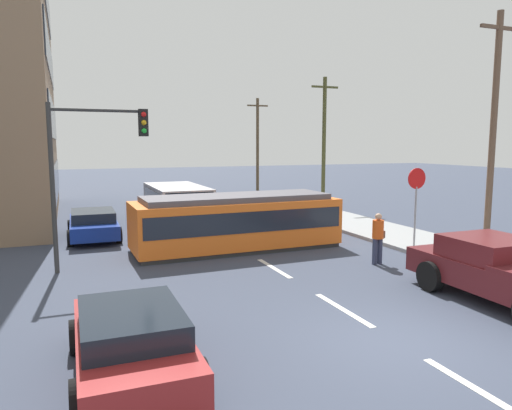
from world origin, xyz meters
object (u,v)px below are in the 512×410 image
object	(u,v)px
parked_sedan_mid	(93,224)
pedestrian_crossing	(378,236)
parked_sedan_near	(131,340)
utility_pole_near	(493,126)
traffic_light_mast	(92,154)
stop_sign	(416,191)
utility_pole_mid	(324,139)
city_bus	(177,200)
streetcar_tram	(236,221)
pickup_truck_parked	(506,272)
utility_pole_far	(258,143)

from	to	relation	value
parked_sedan_mid	pedestrian_crossing	bearing A→B (deg)	-43.11
parked_sedan_near	utility_pole_near	bearing A→B (deg)	21.31
pedestrian_crossing	traffic_light_mast	size ratio (longest dim) A/B	0.33
stop_sign	utility_pole_mid	bearing A→B (deg)	75.44
city_bus	parked_sedan_mid	world-z (taller)	city_bus
parked_sedan_near	stop_sign	size ratio (longest dim) A/B	1.39
streetcar_tram	utility_pole_near	world-z (taller)	utility_pole_near
pickup_truck_parked	parked_sedan_near	distance (m)	8.95
parked_sedan_near	utility_pole_near	xyz separation A→B (m)	(14.02, 5.47, 3.90)
pedestrian_crossing	utility_pole_near	world-z (taller)	utility_pole_near
city_bus	parked_sedan_near	size ratio (longest dim) A/B	1.37
city_bus	utility_pole_mid	world-z (taller)	utility_pole_mid
streetcar_tram	parked_sedan_mid	size ratio (longest dim) A/B	1.78
city_bus	utility_pole_far	world-z (taller)	utility_pole_far
parked_sedan_near	utility_pole_far	world-z (taller)	utility_pole_far
pedestrian_crossing	parked_sedan_near	xyz separation A→B (m)	(-8.37, -4.63, -0.32)
parked_sedan_mid	utility_pole_far	xyz separation A→B (m)	(13.85, 16.23, 3.34)
utility_pole_far	pickup_truck_parked	bearing A→B (deg)	-99.89
city_bus	parked_sedan_near	xyz separation A→B (m)	(-4.28, -15.87, -0.39)
stop_sign	utility_pole_near	xyz separation A→B (m)	(3.15, -0.37, 2.33)
utility_pole_mid	stop_sign	bearing A→B (deg)	-104.56
parked_sedan_near	utility_pole_far	bearing A→B (deg)	64.14
streetcar_tram	utility_pole_far	size ratio (longest dim) A/B	1.01
pedestrian_crossing	stop_sign	size ratio (longest dim) A/B	0.58
pickup_truck_parked	utility_pole_mid	size ratio (longest dim) A/B	0.63
parked_sedan_near	parked_sedan_mid	xyz separation A→B (m)	(0.04, 12.43, 0.00)
streetcar_tram	utility_pole_mid	xyz separation A→B (m)	(9.17, 9.58, 3.10)
stop_sign	streetcar_tram	bearing A→B (deg)	156.33
pickup_truck_parked	utility_pole_near	bearing A→B (deg)	45.57
streetcar_tram	stop_sign	xyz separation A→B (m)	(6.00, -2.63, 1.15)
utility_pole_far	utility_pole_near	bearing A→B (deg)	-89.69
city_bus	utility_pole_near	xyz separation A→B (m)	(9.74, -10.40, 3.51)
city_bus	traffic_light_mast	bearing A→B (deg)	-117.53
pickup_truck_parked	stop_sign	world-z (taller)	stop_sign
streetcar_tram	pickup_truck_parked	world-z (taller)	streetcar_tram
stop_sign	city_bus	bearing A→B (deg)	123.32
traffic_light_mast	utility_pole_mid	xyz separation A→B (m)	(14.19, 10.68, 0.58)
pedestrian_crossing	traffic_light_mast	world-z (taller)	traffic_light_mast
parked_sedan_mid	traffic_light_mast	world-z (taller)	traffic_light_mast
streetcar_tram	utility_pole_mid	bearing A→B (deg)	46.26
city_bus	utility_pole_near	world-z (taller)	utility_pole_near
streetcar_tram	utility_pole_far	distance (m)	22.31
parked_sedan_near	stop_sign	distance (m)	12.44
city_bus	pickup_truck_parked	world-z (taller)	city_bus
pickup_truck_parked	traffic_light_mast	xyz separation A→B (m)	(-9.09, 7.08, 2.77)
city_bus	pedestrian_crossing	xyz separation A→B (m)	(4.09, -11.23, -0.07)
pedestrian_crossing	streetcar_tram	bearing A→B (deg)	132.31
traffic_light_mast	utility_pole_near	bearing A→B (deg)	-7.65
city_bus	pickup_truck_parked	xyz separation A→B (m)	(4.66, -15.57, -0.22)
utility_pole_mid	utility_pole_near	bearing A→B (deg)	-90.11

